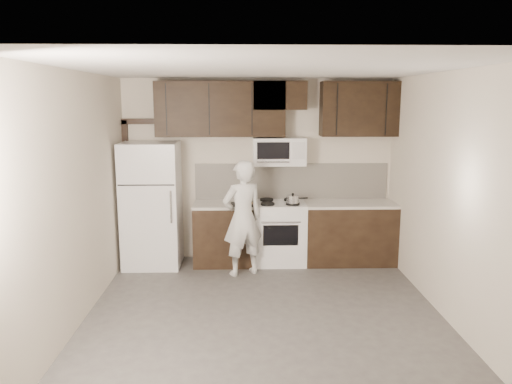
{
  "coord_description": "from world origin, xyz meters",
  "views": [
    {
      "loc": [
        -0.24,
        -5.18,
        2.39
      ],
      "look_at": [
        -0.07,
        0.9,
        1.26
      ],
      "focal_mm": 35.0,
      "sensor_mm": 36.0,
      "label": 1
    }
  ],
  "objects_px": {
    "stove": "(279,232)",
    "refrigerator": "(152,205)",
    "person": "(243,218)",
    "microwave": "(279,151)"
  },
  "relations": [
    {
      "from": "stove",
      "to": "refrigerator",
      "type": "height_order",
      "value": "refrigerator"
    },
    {
      "from": "stove",
      "to": "microwave",
      "type": "bearing_deg",
      "value": 90.1
    },
    {
      "from": "stove",
      "to": "refrigerator",
      "type": "relative_size",
      "value": 0.52
    },
    {
      "from": "person",
      "to": "stove",
      "type": "bearing_deg",
      "value": -161.63
    },
    {
      "from": "stove",
      "to": "refrigerator",
      "type": "bearing_deg",
      "value": -178.49
    },
    {
      "from": "stove",
      "to": "person",
      "type": "height_order",
      "value": "person"
    },
    {
      "from": "refrigerator",
      "to": "person",
      "type": "distance_m",
      "value": 1.39
    },
    {
      "from": "stove",
      "to": "person",
      "type": "xyz_separation_m",
      "value": [
        -0.54,
        -0.49,
        0.34
      ]
    },
    {
      "from": "stove",
      "to": "microwave",
      "type": "distance_m",
      "value": 1.2
    },
    {
      "from": "stove",
      "to": "person",
      "type": "distance_m",
      "value": 0.8
    }
  ]
}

